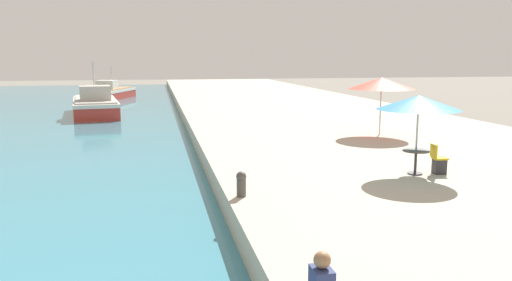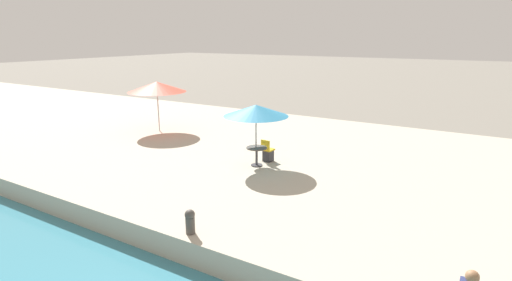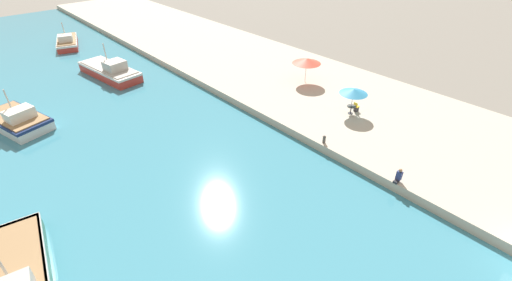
{
  "view_description": "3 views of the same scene",
  "coord_description": "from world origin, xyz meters",
  "views": [
    {
      "loc": [
        -1.67,
        2.74,
        4.25
      ],
      "look_at": [
        1.5,
        18.55,
        1.54
      ],
      "focal_mm": 35.0,
      "sensor_mm": 36.0,
      "label": 1
    },
    {
      "loc": [
        -6.68,
        8.61,
        5.65
      ],
      "look_at": [
        5.98,
        16.29,
        1.74
      ],
      "focal_mm": 28.0,
      "sensor_mm": 36.0,
      "label": 2
    },
    {
      "loc": [
        -18.67,
        1.8,
        15.75
      ],
      "look_at": [
        -4.0,
        18.0,
        1.34
      ],
      "focal_mm": 24.0,
      "sensor_mm": 36.0,
      "label": 3
    }
  ],
  "objects": [
    {
      "name": "mooring_bollard",
      "position": [
        0.38,
        14.85,
        1.09
      ],
      "size": [
        0.26,
        0.26,
        0.65
      ],
      "color": "#4C4742",
      "rests_on": "quay_promenade"
    },
    {
      "name": "quay_promenade",
      "position": [
        8.0,
        37.0,
        0.37
      ],
      "size": [
        16.0,
        90.0,
        0.74
      ],
      "color": "#BCB29E",
      "rests_on": "ground_plane"
    },
    {
      "name": "cafe_umbrella_pink",
      "position": [
        5.98,
        16.29,
        2.91
      ],
      "size": [
        2.47,
        2.47,
        2.39
      ],
      "color": "#B7B7B7",
      "rests_on": "quay_promenade"
    },
    {
      "name": "cafe_table",
      "position": [
        5.96,
        16.24,
        1.27
      ],
      "size": [
        0.8,
        0.8,
        0.74
      ],
      "color": "#333338",
      "rests_on": "quay_promenade"
    },
    {
      "name": "cafe_chair_left",
      "position": [
        6.68,
        16.16,
        1.07
      ],
      "size": [
        0.48,
        0.45,
        0.91
      ],
      "rotation": [
        0.0,
        0.0,
        4.59
      ],
      "color": "#2D2D33",
      "rests_on": "quay_promenade"
    },
    {
      "name": "cafe_umbrella_white",
      "position": [
        8.28,
        23.69,
        3.08
      ],
      "size": [
        3.0,
        3.0,
        2.6
      ],
      "color": "#B7B7B7",
      "rests_on": "quay_promenade"
    },
    {
      "name": "person_at_quay",
      "position": [
        0.33,
        8.55,
        1.2
      ],
      "size": [
        0.56,
        0.36,
        1.03
      ],
      "color": "#232328",
      "rests_on": "quay_promenade"
    },
    {
      "name": "fishing_boat_far",
      "position": [
        -6.08,
        40.79,
        0.81
      ],
      "size": [
        4.2,
        9.18,
        3.89
      ],
      "rotation": [
        0.0,
        0.0,
        0.14
      ],
      "color": "red",
      "rests_on": "water_basin"
    },
    {
      "name": "fishing_boat_mid",
      "position": [
        -16.75,
        35.27,
        0.75
      ],
      "size": [
        4.76,
        7.17,
        3.57
      ],
      "rotation": [
        0.0,
        0.0,
        0.27
      ],
      "color": "silver",
      "rests_on": "water_basin"
    },
    {
      "name": "fishing_boat_distant",
      "position": [
        -6.13,
        55.81,
        0.71
      ],
      "size": [
        4.56,
        7.37,
        3.34
      ],
      "rotation": [
        0.0,
        0.0,
        -0.31
      ],
      "color": "red",
      "rests_on": "water_basin"
    }
  ]
}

